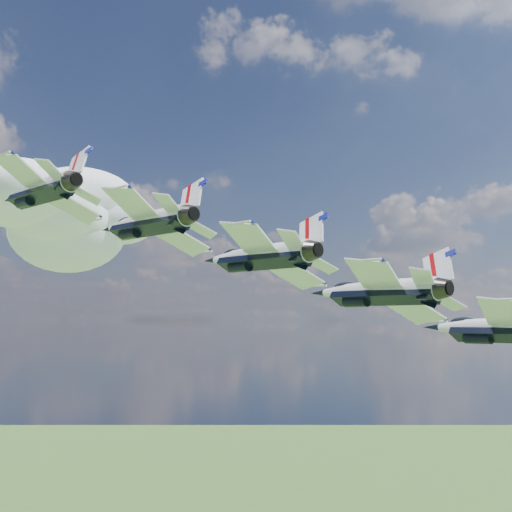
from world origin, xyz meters
TOP-DOWN VIEW (x-y plane):
  - cloud_far at (49.20, 216.38)m, footprint 68.29×53.66m
  - jet_0 at (-14.93, 32.06)m, footprint 14.06×17.68m
  - jet_1 at (-6.83, 24.90)m, footprint 14.06×17.68m
  - jet_2 at (1.28, 17.74)m, footprint 14.06×17.68m
  - jet_3 at (9.38, 10.58)m, footprint 14.06×17.68m
  - jet_4 at (17.49, 3.42)m, footprint 14.06×17.68m

SIDE VIEW (x-z plane):
  - jet_4 at x=17.49m, z-range 141.56..151.02m
  - jet_3 at x=9.38m, z-range 144.89..154.34m
  - jet_2 at x=1.28m, z-range 148.21..157.66m
  - jet_1 at x=-6.83m, z-range 151.53..160.99m
  - jet_0 at x=-14.93m, z-range 154.85..164.31m
  - cloud_far at x=49.20m, z-range 171.51..198.33m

